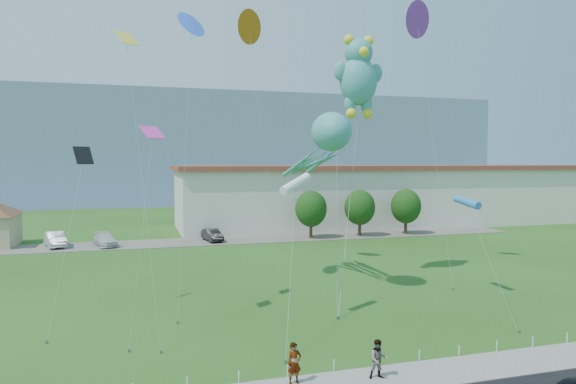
{
  "coord_description": "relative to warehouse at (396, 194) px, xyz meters",
  "views": [
    {
      "loc": [
        -8.65,
        -20.75,
        8.7
      ],
      "look_at": [
        -0.28,
        8.0,
        6.94
      ],
      "focal_mm": 32.0,
      "sensor_mm": 36.0,
      "label": 1
    }
  ],
  "objects": [
    {
      "name": "octopus_kite",
      "position": [
        -22.7,
        -32.23,
        5.66
      ],
      "size": [
        2.86,
        12.29,
        11.9
      ],
      "color": "teal",
      "rests_on": "ground"
    },
    {
      "name": "parked_car_white",
      "position": [
        -38.09,
        -9.29,
        -3.42
      ],
      "size": [
        2.9,
        4.79,
        1.3
      ],
      "primitive_type": "imported",
      "rotation": [
        0.0,
        0.0,
        0.26
      ],
      "color": "silver",
      "rests_on": "parking_strip"
    },
    {
      "name": "warehouse",
      "position": [
        0.0,
        0.0,
        0.0
      ],
      "size": [
        61.0,
        15.0,
        8.2
      ],
      "color": "beige",
      "rests_on": "ground"
    },
    {
      "name": "small_kite_cyan",
      "position": [
        -14.29,
        -36.3,
        1.93
      ],
      "size": [
        2.22,
        8.37,
        6.54
      ],
      "color": "blue",
      "rests_on": "ground"
    },
    {
      "name": "tree_mid",
      "position": [
        -10.0,
        -10.0,
        -0.74
      ],
      "size": [
        3.6,
        3.6,
        5.47
      ],
      "color": "#3F2B19",
      "rests_on": "ground"
    },
    {
      "name": "small_kite_yellow",
      "position": [
        -34.98,
        -36.08,
        9.21
      ],
      "size": [
        2.04,
        6.62,
        15.81
      ],
      "color": "yellow",
      "rests_on": "ground"
    },
    {
      "name": "parked_car_black",
      "position": [
        -27.06,
        -9.07,
        -3.4
      ],
      "size": [
        2.06,
        4.2,
        1.32
      ],
      "primitive_type": "imported",
      "rotation": [
        0.0,
        0.0,
        0.17
      ],
      "color": "black",
      "rests_on": "parking_strip"
    },
    {
      "name": "hill_ridge",
      "position": [
        -26.0,
        76.0,
        8.38
      ],
      "size": [
        160.0,
        50.0,
        25.0
      ],
      "primitive_type": "cube",
      "color": "slate",
      "rests_on": "ground"
    },
    {
      "name": "rope_fence",
      "position": [
        -26.0,
        -45.3,
        -3.87
      ],
      "size": [
        26.05,
        0.05,
        0.5
      ],
      "color": "white",
      "rests_on": "ground"
    },
    {
      "name": "small_kite_pink",
      "position": [
        -34.07,
        -37.16,
        5.04
      ],
      "size": [
        1.99,
        4.6,
        10.68
      ],
      "color": "#F035B9",
      "rests_on": "ground"
    },
    {
      "name": "small_kite_orange",
      "position": [
        -26.19,
        -25.16,
        14.54
      ],
      "size": [
        1.8,
        7.93,
        19.85
      ],
      "color": "orange",
      "rests_on": "ground"
    },
    {
      "name": "small_kite_black",
      "position": [
        -37.84,
        -33.58,
        4.0
      ],
      "size": [
        2.04,
        6.05,
        9.5
      ],
      "color": "black",
      "rests_on": "ground"
    },
    {
      "name": "small_kite_blue",
      "position": [
        -31.23,
        -30.29,
        13.18
      ],
      "size": [
        2.55,
        7.67,
        18.43
      ],
      "color": "blue",
      "rests_on": "ground"
    },
    {
      "name": "tree_far",
      "position": [
        -4.0,
        -10.0,
        -0.74
      ],
      "size": [
        3.6,
        3.6,
        5.47
      ],
      "color": "#3F2B19",
      "rests_on": "ground"
    },
    {
      "name": "ground",
      "position": [
        -26.0,
        -44.0,
        -4.12
      ],
      "size": [
        160.0,
        160.0,
        0.0
      ],
      "primitive_type": "plane",
      "color": "#274B15",
      "rests_on": "ground"
    },
    {
      "name": "pedestrian_right",
      "position": [
        -25.63,
        -46.64,
        -3.24
      ],
      "size": [
        0.85,
        0.71,
        1.56
      ],
      "primitive_type": "imported",
      "rotation": [
        0.0,
        0.0,
        -0.18
      ],
      "color": "gray",
      "rests_on": "sidewalk"
    },
    {
      "name": "teddy_bear_kite",
      "position": [
        -19.2,
        -30.03,
        10.89
      ],
      "size": [
        6.88,
        9.89,
        17.85
      ],
      "color": "teal",
      "rests_on": "ground"
    },
    {
      "name": "tree_near",
      "position": [
        -16.0,
        -10.0,
        -0.74
      ],
      "size": [
        3.6,
        3.6,
        5.47
      ],
      "color": "#3F2B19",
      "rests_on": "ground"
    },
    {
      "name": "parking_strip",
      "position": [
        -26.0,
        -9.0,
        -4.09
      ],
      "size": [
        70.0,
        6.0,
        0.06
      ],
      "primitive_type": "cube",
      "color": "#59544C",
      "rests_on": "ground"
    },
    {
      "name": "parked_car_silver",
      "position": [
        -42.95,
        -8.4,
        -3.3
      ],
      "size": [
        2.88,
        4.89,
        1.52
      ],
      "primitive_type": "imported",
      "rotation": [
        0.0,
        0.0,
        0.29
      ],
      "color": "#B5B6BC",
      "rests_on": "parking_strip"
    },
    {
      "name": "pedestrian_left",
      "position": [
        -28.98,
        -46.15,
        -3.22
      ],
      "size": [
        0.64,
        0.46,
        1.61
      ],
      "primitive_type": "imported",
      "rotation": [
        0.0,
        0.0,
        0.14
      ],
      "color": "gray",
      "rests_on": "sidewalk"
    },
    {
      "name": "sidewalk",
      "position": [
        -26.0,
        -46.75,
        -4.07
      ],
      "size": [
        80.0,
        2.5,
        0.1
      ],
      "primitive_type": "cube",
      "color": "gray",
      "rests_on": "ground"
    },
    {
      "name": "small_kite_purple",
      "position": [
        -13.58,
        -28.64,
        15.14
      ],
      "size": [
        1.8,
        7.17,
        20.47
      ],
      "color": "purple",
      "rests_on": "ground"
    },
    {
      "name": "small_kite_white",
      "position": [
        -26.52,
        -38.27,
        3.33
      ],
      "size": [
        2.49,
        6.85,
        7.95
      ],
      "color": "white",
      "rests_on": "ground"
    }
  ]
}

